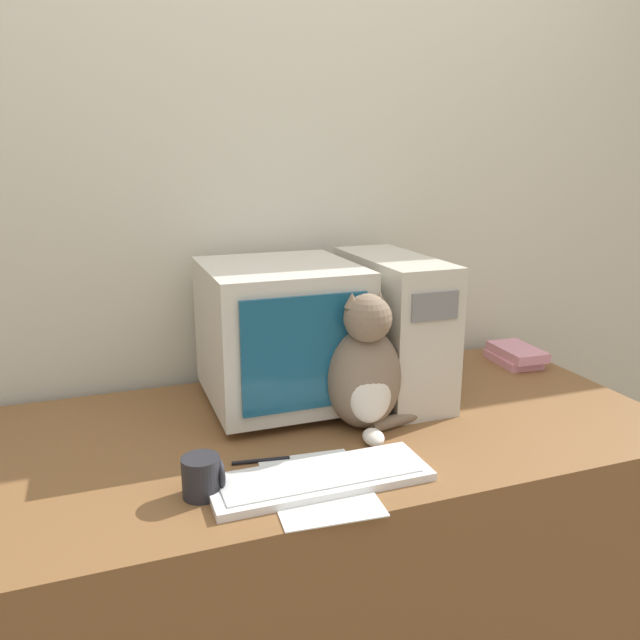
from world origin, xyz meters
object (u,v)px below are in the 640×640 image
object	(u,v)px
computer_tower	(392,326)
mug	(203,476)
keyboard	(320,478)
crt_monitor	(281,333)
cat	(365,372)
pen	(261,461)
book_stack	(515,355)

from	to	relation	value
computer_tower	mug	distance (m)	0.76
keyboard	crt_monitor	bearing A→B (deg)	83.79
cat	pen	size ratio (longest dim) A/B	2.72
computer_tower	pen	size ratio (longest dim) A/B	3.49
computer_tower	cat	bearing A→B (deg)	-130.89
cat	pen	bearing A→B (deg)	-153.37
keyboard	pen	size ratio (longest dim) A/B	3.59
pen	crt_monitor	bearing A→B (deg)	65.67
crt_monitor	mug	bearing A→B (deg)	-124.93
computer_tower	mug	bearing A→B (deg)	-147.75
keyboard	mug	world-z (taller)	mug
computer_tower	mug	size ratio (longest dim) A/B	5.41
cat	mug	xyz separation A→B (m)	(-0.45, -0.19, -0.11)
crt_monitor	pen	xyz separation A→B (m)	(-0.15, -0.33, -0.20)
keyboard	pen	bearing A→B (deg)	126.87
keyboard	mug	distance (m)	0.25
crt_monitor	cat	world-z (taller)	crt_monitor
computer_tower	keyboard	xyz separation A→B (m)	(-0.38, -0.43, -0.19)
crt_monitor	pen	size ratio (longest dim) A/B	3.27
crt_monitor	computer_tower	size ratio (longest dim) A/B	0.94
crt_monitor	mug	distance (m)	0.54
mug	book_stack	bearing A→B (deg)	23.02
cat	book_stack	xyz separation A→B (m)	(0.69, 0.29, -0.12)
pen	book_stack	bearing A→B (deg)	21.31
crt_monitor	keyboard	world-z (taller)	crt_monitor
pen	mug	bearing A→B (deg)	-146.72
mug	crt_monitor	bearing A→B (deg)	55.07
cat	mug	size ratio (longest dim) A/B	4.22
crt_monitor	keyboard	bearing A→B (deg)	-96.21
cat	mug	distance (m)	0.50
crt_monitor	mug	xyz separation A→B (m)	(-0.30, -0.42, -0.16)
computer_tower	pen	world-z (taller)	computer_tower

